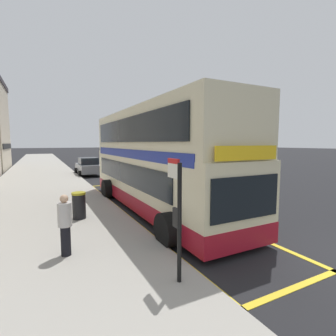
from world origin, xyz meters
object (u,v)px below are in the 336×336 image
(parked_car_teal_behind, at_px, (156,162))
(pedestrian_further_back, at_px, (65,223))
(parked_car_maroon_far, at_px, (115,158))
(litter_bin, at_px, (79,205))
(parked_car_grey_kerbside, at_px, (88,167))
(double_decker_bus, at_px, (154,163))
(bus_stop_sign, at_px, (177,209))

(parked_car_teal_behind, distance_m, pedestrian_further_back, 22.97)
(parked_car_maroon_far, bearing_deg, pedestrian_further_back, -106.77)
(parked_car_maroon_far, height_order, litter_bin, parked_car_maroon_far)
(pedestrian_further_back, bearing_deg, parked_car_teal_behind, 59.82)
(parked_car_maroon_far, relative_size, pedestrian_further_back, 2.70)
(parked_car_teal_behind, xyz_separation_m, parked_car_grey_kerbside, (-8.10, -2.78, 0.00))
(parked_car_teal_behind, bearing_deg, pedestrian_further_back, -119.18)
(double_decker_bus, height_order, parked_car_teal_behind, double_decker_bus)
(parked_car_teal_behind, distance_m, parked_car_grey_kerbside, 8.56)
(parked_car_grey_kerbside, bearing_deg, bus_stop_sign, 88.40)
(parked_car_grey_kerbside, bearing_deg, double_decker_bus, 95.40)
(double_decker_bus, distance_m, parked_car_teal_behind, 17.97)
(parked_car_maroon_far, distance_m, parked_car_grey_kerbside, 13.03)
(parked_car_teal_behind, relative_size, pedestrian_further_back, 2.70)
(bus_stop_sign, distance_m, parked_car_teal_behind, 24.14)
(litter_bin, bearing_deg, pedestrian_further_back, -103.40)
(parked_car_grey_kerbside, height_order, litter_bin, parked_car_grey_kerbside)
(parked_car_teal_behind, height_order, pedestrian_further_back, pedestrian_further_back)
(parked_car_teal_behind, distance_m, litter_bin, 19.96)
(parked_car_maroon_far, distance_m, parked_car_teal_behind, 9.28)
(parked_car_teal_behind, height_order, litter_bin, parked_car_teal_behind)
(double_decker_bus, xyz_separation_m, litter_bin, (-3.31, -0.50, -1.42))
(double_decker_bus, relative_size, bus_stop_sign, 4.47)
(bus_stop_sign, xyz_separation_m, parked_car_grey_kerbside, (1.51, 19.35, -0.84))
(parked_car_grey_kerbside, distance_m, litter_bin, 14.26)
(parked_car_teal_behind, relative_size, litter_bin, 4.23)
(parked_car_maroon_far, xyz_separation_m, pedestrian_further_back, (-9.11, -28.82, 0.18))
(parked_car_maroon_far, bearing_deg, parked_car_grey_kerbside, -114.99)
(parked_car_teal_behind, xyz_separation_m, litter_bin, (-10.81, -16.77, -0.16))
(double_decker_bus, bearing_deg, bus_stop_sign, -109.83)
(pedestrian_further_back, bearing_deg, parked_car_grey_kerbside, 78.59)
(parked_car_maroon_far, bearing_deg, parked_car_teal_behind, -74.02)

